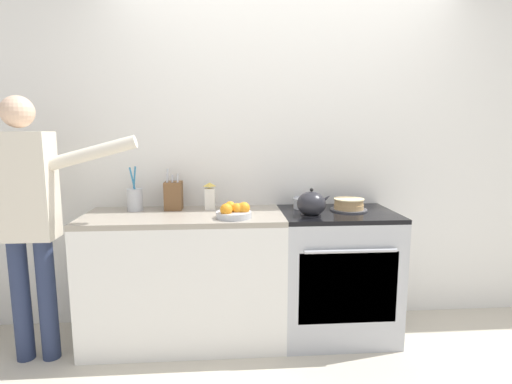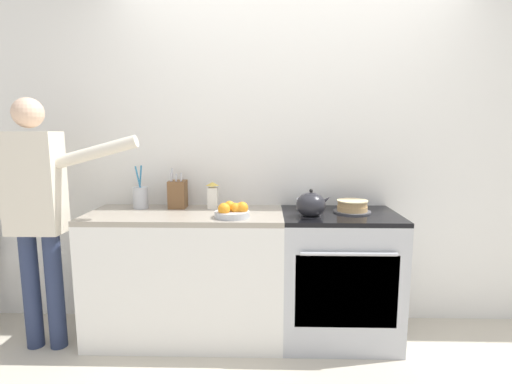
# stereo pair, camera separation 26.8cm
# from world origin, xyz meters

# --- Properties ---
(ground_plane) EXTENTS (16.00, 16.00, 0.00)m
(ground_plane) POSITION_xyz_m (0.00, 0.00, 0.00)
(ground_plane) COLOR beige
(wall_back) EXTENTS (8.00, 0.04, 2.60)m
(wall_back) POSITION_xyz_m (0.00, 0.61, 1.30)
(wall_back) COLOR silver
(wall_back) RESTS_ON ground_plane
(counter_cabinet) EXTENTS (1.34, 0.59, 0.90)m
(counter_cabinet) POSITION_xyz_m (-0.73, 0.29, 0.45)
(counter_cabinet) COLOR white
(counter_cabinet) RESTS_ON ground_plane
(stove_range) EXTENTS (0.79, 0.62, 0.90)m
(stove_range) POSITION_xyz_m (0.34, 0.29, 0.45)
(stove_range) COLOR #B7BABF
(stove_range) RESTS_ON ground_plane
(layer_cake) EXTENTS (0.26, 0.26, 0.08)m
(layer_cake) POSITION_xyz_m (0.42, 0.33, 0.94)
(layer_cake) COLOR #4C4C51
(layer_cake) RESTS_ON stove_range
(tea_kettle) EXTENTS (0.23, 0.19, 0.19)m
(tea_kettle) POSITION_xyz_m (0.12, 0.18, 0.98)
(tea_kettle) COLOR #232328
(tea_kettle) RESTS_ON stove_range
(mixing_bowl) EXTENTS (0.21, 0.21, 0.08)m
(mixing_bowl) POSITION_xyz_m (0.14, 0.43, 0.94)
(mixing_bowl) COLOR #B7BABF
(mixing_bowl) RESTS_ON stove_range
(knife_block) EXTENTS (0.12, 0.14, 0.29)m
(knife_block) POSITION_xyz_m (-0.82, 0.46, 1.00)
(knife_block) COLOR brown
(knife_block) RESTS_ON counter_cabinet
(utensil_crock) EXTENTS (0.11, 0.11, 0.31)m
(utensil_crock) POSITION_xyz_m (-1.08, 0.44, 0.98)
(utensil_crock) COLOR #B7BABF
(utensil_crock) RESTS_ON counter_cabinet
(fruit_bowl) EXTENTS (0.23, 0.23, 0.10)m
(fruit_bowl) POSITION_xyz_m (-0.39, 0.15, 0.94)
(fruit_bowl) COLOR #B7BABF
(fruit_bowl) RESTS_ON counter_cabinet
(milk_carton) EXTENTS (0.07, 0.07, 0.19)m
(milk_carton) POSITION_xyz_m (-0.56, 0.44, 0.99)
(milk_carton) COLOR white
(milk_carton) RESTS_ON counter_cabinet
(person_baker) EXTENTS (0.94, 0.20, 1.66)m
(person_baker) POSITION_xyz_m (-1.65, 0.11, 1.00)
(person_baker) COLOR #283351
(person_baker) RESTS_ON ground_plane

